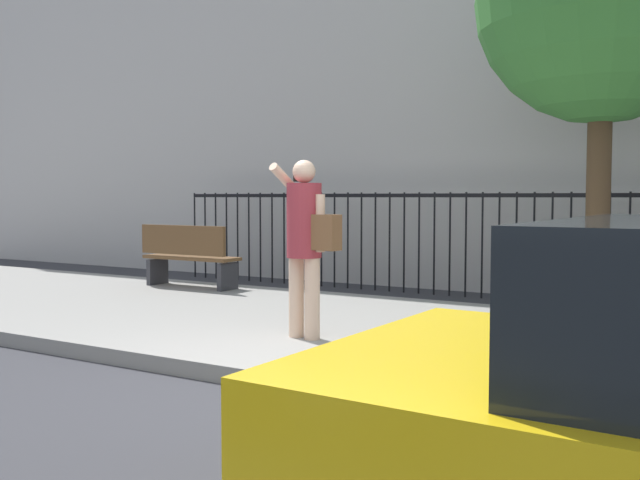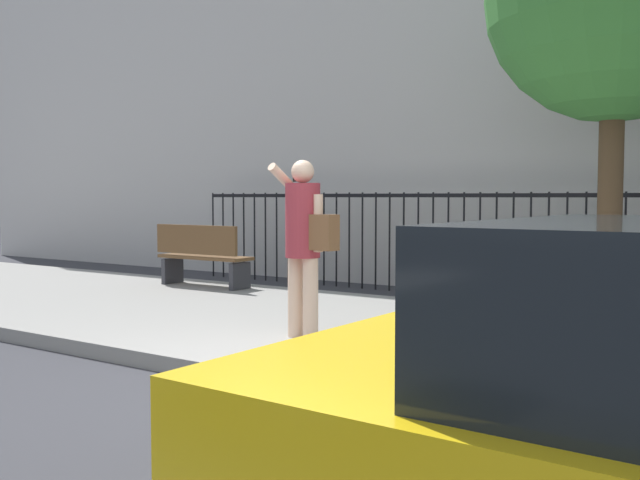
% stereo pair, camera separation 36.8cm
% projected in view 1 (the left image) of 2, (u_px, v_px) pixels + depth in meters
% --- Properties ---
extents(ground_plane, '(60.00, 60.00, 0.00)m').
position_uv_depth(ground_plane, '(286.00, 395.00, 5.51)').
color(ground_plane, '#333338').
extents(sidewalk, '(28.00, 4.40, 0.15)m').
position_uv_depth(sidewalk, '(403.00, 337.00, 7.39)').
color(sidewalk, gray).
rests_on(sidewalk, ground).
extents(iron_fence, '(12.03, 0.04, 1.60)m').
position_uv_depth(iron_fence, '(508.00, 231.00, 10.51)').
color(iron_fence, black).
rests_on(iron_fence, ground).
extents(pedestrian_on_phone, '(0.68, 0.51, 1.73)m').
position_uv_depth(pedestrian_on_phone, '(306.00, 235.00, 6.91)').
color(pedestrian_on_phone, beige).
rests_on(pedestrian_on_phone, sidewalk).
extents(street_bench, '(1.60, 0.45, 0.95)m').
position_uv_depth(street_bench, '(188.00, 255.00, 10.83)').
color(street_bench, brown).
rests_on(street_bench, sidewalk).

